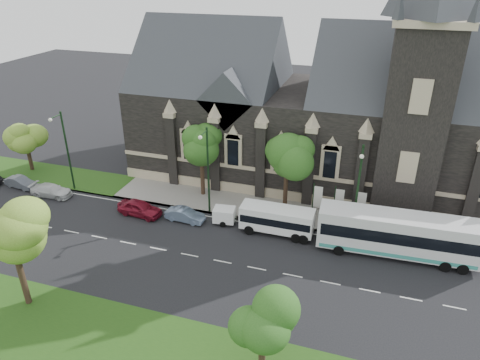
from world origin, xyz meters
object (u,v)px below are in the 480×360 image
at_px(banner_flag_center, 337,202).
at_px(shuttle_bus, 277,219).
at_px(sedan, 185,215).
at_px(car_far_white, 51,191).
at_px(banner_flag_right, 359,205).
at_px(box_trailer, 224,215).
at_px(tree_walk_left, 204,145).
at_px(street_lamp_near, 358,187).
at_px(tour_coach, 397,234).
at_px(tree_walk_far, 27,134).
at_px(tree_park_near, 14,228).
at_px(street_lamp_mid, 207,167).
at_px(street_lamp_far, 66,147).
at_px(banner_flag_left, 316,199).
at_px(tree_walk_right, 290,155).
at_px(car_far_red, 140,208).
at_px(car_far_grey, 21,182).
at_px(tree_park_east, 267,311).

distance_m(banner_flag_center, shuttle_bus, 6.03).
relative_size(sedan, car_far_white, 0.86).
xyz_separation_m(banner_flag_right, box_trailer, (-12.18, -3.13, -1.49)).
distance_m(tree_walk_left, banner_flag_right, 16.52).
xyz_separation_m(street_lamp_near, tour_coach, (3.70, -1.58, -3.04)).
relative_size(tree_walk_far, street_lamp_near, 0.70).
height_order(box_trailer, car_far_white, box_trailer).
relative_size(tree_walk_left, box_trailer, 2.52).
bearing_deg(banner_flag_center, tour_coach, -32.82).
height_order(box_trailer, sedan, box_trailer).
height_order(tree_park_near, tree_walk_left, tree_park_near).
bearing_deg(street_lamp_mid, car_far_white, -174.20).
bearing_deg(street_lamp_mid, street_lamp_far, 180.00).
distance_m(banner_flag_left, banner_flag_right, 4.00).
xyz_separation_m(tree_walk_right, banner_flag_center, (5.08, -1.71, -3.43)).
bearing_deg(box_trailer, car_far_red, -179.53).
relative_size(street_lamp_far, tour_coach, 0.68).
distance_m(banner_flag_right, car_far_grey, 36.48).
height_order(street_lamp_far, car_far_white, street_lamp_far).
bearing_deg(shuttle_bus, banner_flag_left, 47.64).
bearing_deg(street_lamp_mid, tour_coach, -5.11).
bearing_deg(tree_park_near, street_lamp_near, 36.08).
bearing_deg(car_far_white, street_lamp_near, -89.71).
distance_m(tree_walk_far, car_far_white, 8.98).
xyz_separation_m(tree_walk_far, car_far_grey, (1.80, -4.21, -4.00)).
xyz_separation_m(street_lamp_mid, sedan, (-1.66, -2.03, -4.47)).
relative_size(street_lamp_mid, banner_flag_center, 2.25).
height_order(tree_park_near, banner_flag_right, tree_park_near).
distance_m(street_lamp_far, tour_coach, 33.87).
xyz_separation_m(tree_walk_far, banner_flag_left, (34.11, -1.18, -2.24)).
bearing_deg(sedan, tour_coach, -86.07).
xyz_separation_m(tree_walk_far, car_far_white, (6.43, -4.85, -3.97)).
xyz_separation_m(banner_flag_right, shuttle_bus, (-6.98, -3.29, -0.88)).
distance_m(tour_coach, car_far_white, 35.13).
bearing_deg(tree_walk_right, car_far_red, -156.14).
bearing_deg(street_lamp_near, car_far_grey, -178.21).
bearing_deg(box_trailer, tree_park_east, -69.37).
bearing_deg(car_far_grey, car_far_red, -87.98).
distance_m(tree_park_near, banner_flag_right, 28.61).
relative_size(street_lamp_near, shuttle_bus, 1.34).
xyz_separation_m(street_lamp_mid, car_far_red, (-6.37, -2.39, -4.34)).
bearing_deg(car_far_white, banner_flag_left, -85.37).
bearing_deg(shuttle_bus, street_lamp_near, 11.48).
height_order(tree_park_near, banner_flag_center, tree_park_near).
relative_size(tree_walk_far, banner_flag_right, 1.57).
height_order(tree_walk_far, banner_flag_left, tree_walk_far).
distance_m(tree_walk_far, street_lamp_far, 8.42).
bearing_deg(street_lamp_far, banner_flag_center, 3.86).
bearing_deg(car_far_red, car_far_white, 92.53).
xyz_separation_m(tree_walk_far, sedan, (22.17, -5.11, -3.98)).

